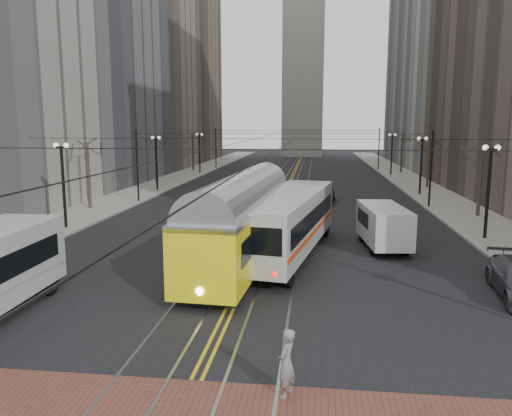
% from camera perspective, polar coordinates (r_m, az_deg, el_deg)
% --- Properties ---
extents(ground, '(260.00, 260.00, 0.00)m').
position_cam_1_polar(ground, '(15.70, -5.97, -17.30)').
color(ground, black).
rests_on(ground, ground).
extents(sidewalk_left, '(5.00, 140.00, 0.15)m').
position_cam_1_polar(sidewalk_left, '(61.81, -10.34, 2.84)').
color(sidewalk_left, gray).
rests_on(sidewalk_left, ground).
extents(sidewalk_right, '(5.00, 140.00, 0.15)m').
position_cam_1_polar(sidewalk_right, '(60.23, 18.10, 2.35)').
color(sidewalk_right, gray).
rests_on(sidewalk_right, ground).
extents(streetcar_rails, '(4.80, 130.00, 0.02)m').
position_cam_1_polar(streetcar_rails, '(59.16, 3.69, 2.61)').
color(streetcar_rails, gray).
rests_on(streetcar_rails, ground).
extents(centre_lines, '(0.42, 130.00, 0.01)m').
position_cam_1_polar(centre_lines, '(59.16, 3.69, 2.62)').
color(centre_lines, gold).
rests_on(centre_lines, ground).
extents(building_left_mid, '(16.00, 20.00, 34.00)m').
position_cam_1_polar(building_left_mid, '(66.94, -19.58, 17.50)').
color(building_left_mid, slate).
rests_on(building_left_mid, ground).
extents(building_left_midfar, '(20.00, 20.00, 52.00)m').
position_cam_1_polar(building_left_midfar, '(87.44, -14.97, 21.69)').
color(building_left_midfar, '#826F59').
rests_on(building_left_midfar, ground).
extents(building_left_far, '(16.00, 20.00, 40.00)m').
position_cam_1_polar(building_left_far, '(104.51, -9.55, 16.47)').
color(building_left_far, brown).
rests_on(building_left_far, ground).
extents(building_right_far, '(16.00, 20.00, 40.00)m').
position_cam_1_polar(building_right_far, '(102.93, 20.12, 16.15)').
color(building_right_far, slate).
rests_on(building_right_far, ground).
extents(lamp_posts, '(27.60, 57.20, 5.60)m').
position_cam_1_polar(lamp_posts, '(42.74, 2.51, 3.75)').
color(lamp_posts, black).
rests_on(lamp_posts, ground).
extents(street_trees, '(31.68, 53.28, 5.60)m').
position_cam_1_polar(street_trees, '(49.19, 3.09, 4.50)').
color(street_trees, '#382D23').
rests_on(street_trees, ground).
extents(trolley_wires, '(25.96, 120.00, 6.60)m').
position_cam_1_polar(trolley_wires, '(48.70, 3.07, 5.60)').
color(trolley_wires, black).
rests_on(trolley_wires, ground).
extents(streetcar, '(3.84, 15.25, 3.56)m').
position_cam_1_polar(streetcar, '(25.89, -1.54, -2.29)').
color(streetcar, yellow).
rests_on(streetcar, ground).
extents(rear_bus, '(5.01, 13.39, 3.42)m').
position_cam_1_polar(rear_bus, '(27.16, 3.74, -1.91)').
color(rear_bus, '#B8B8B8').
rests_on(rear_bus, ground).
extents(cargo_van, '(2.70, 5.73, 2.45)m').
position_cam_1_polar(cargo_van, '(29.67, 14.35, -2.16)').
color(cargo_van, silver).
rests_on(cargo_van, ground).
extents(sedan_grey, '(2.34, 4.85, 1.60)m').
position_cam_1_polar(sedan_grey, '(46.37, 7.77, 1.64)').
color(sedan_grey, '#3F4046').
rests_on(sedan_grey, ground).
extents(pedestrian_b, '(0.64, 0.78, 1.85)m').
position_cam_1_polar(pedestrian_b, '(13.63, 3.49, -17.26)').
color(pedestrian_b, gray).
rests_on(pedestrian_b, crosswalk_band).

